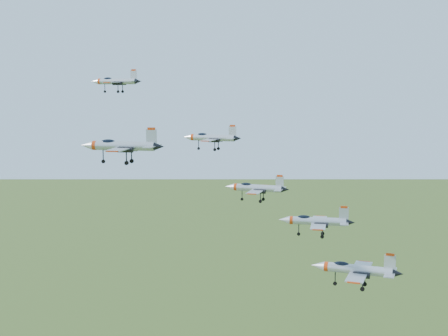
% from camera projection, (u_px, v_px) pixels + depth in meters
% --- Properties ---
extents(jet_lead, '(11.18, 9.26, 2.99)m').
position_uv_depth(jet_lead, '(115.00, 81.00, 125.53)').
color(jet_lead, '#A8AEB5').
extents(jet_left_high, '(10.50, 8.67, 2.81)m').
position_uv_depth(jet_left_high, '(211.00, 137.00, 105.68)').
color(jet_left_high, '#A8AEB5').
extents(jet_right_high, '(13.27, 11.17, 3.57)m').
position_uv_depth(jet_right_high, '(121.00, 146.00, 94.67)').
color(jet_right_high, '#A8AEB5').
extents(jet_left_low, '(11.89, 9.84, 3.18)m').
position_uv_depth(jet_left_low, '(256.00, 188.00, 111.31)').
color(jet_left_low, '#A8AEB5').
extents(jet_right_low, '(10.61, 8.91, 2.85)m').
position_uv_depth(jet_right_low, '(315.00, 221.00, 86.88)').
color(jet_right_low, '#A8AEB5').
extents(jet_trail, '(13.51, 11.12, 3.62)m').
position_uv_depth(jet_trail, '(355.00, 269.00, 91.82)').
color(jet_trail, '#A8AEB5').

